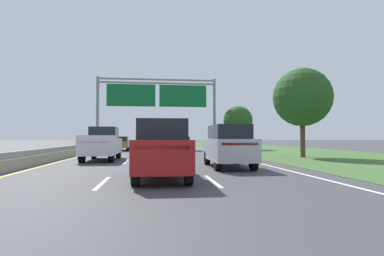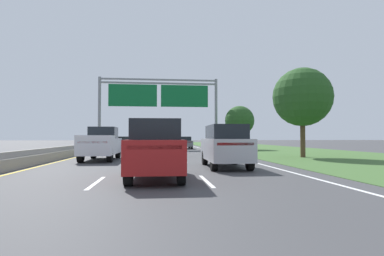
{
  "view_description": "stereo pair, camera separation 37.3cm",
  "coord_description": "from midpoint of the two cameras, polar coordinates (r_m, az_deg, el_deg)",
  "views": [
    {
      "loc": [
        -0.19,
        -0.16,
        1.52
      ],
      "look_at": [
        2.99,
        25.47,
        2.26
      ],
      "focal_mm": 29.25,
      "sensor_mm": 36.0,
      "label": 1
    },
    {
      "loc": [
        0.19,
        -0.21,
        1.52
      ],
      "look_at": [
        2.99,
        25.47,
        2.26
      ],
      "focal_mm": 29.25,
      "sensor_mm": 36.0,
      "label": 2
    }
  ],
  "objects": [
    {
      "name": "lane_striping",
      "position": [
        34.76,
        -6.24,
        -4.13
      ],
      "size": [
        11.96,
        106.0,
        0.01
      ],
      "color": "white",
      "rests_on": "ground"
    },
    {
      "name": "car_red_centre_lane_suv",
      "position": [
        11.42,
        -5.64,
        -3.76
      ],
      "size": [
        1.97,
        4.73,
        2.11
      ],
      "rotation": [
        0.0,
        0.0,
        1.56
      ],
      "color": "maroon",
      "rests_on": "ground"
    },
    {
      "name": "overhead_sign_gantry",
      "position": [
        39.9,
        -5.78,
        5.38
      ],
      "size": [
        15.06,
        0.42,
        9.02
      ],
      "color": "gray",
      "rests_on": "ground"
    },
    {
      "name": "pickup_truck_white",
      "position": [
        21.31,
        -15.73,
        -2.78
      ],
      "size": [
        2.02,
        5.41,
        2.2
      ],
      "rotation": [
        0.0,
        0.0,
        1.57
      ],
      "color": "silver",
      "rests_on": "ground"
    },
    {
      "name": "roadside_tree_near",
      "position": [
        24.82,
        19.89,
        5.3
      ],
      "size": [
        4.35,
        4.35,
        6.67
      ],
      "color": "#4C3823",
      "rests_on": "ground"
    },
    {
      "name": "median_barrier_concrete",
      "position": [
        35.82,
        -16.88,
        -3.44
      ],
      "size": [
        0.6,
        110.0,
        0.85
      ],
      "color": "#99968E",
      "rests_on": "ground"
    },
    {
      "name": "car_grey_right_lane_sedan",
      "position": [
        40.35,
        -1.15,
        -2.64
      ],
      "size": [
        1.84,
        4.41,
        1.57
      ],
      "rotation": [
        0.0,
        0.0,
        1.58
      ],
      "color": "slate",
      "rests_on": "ground"
    },
    {
      "name": "car_navy_centre_lane_sedan",
      "position": [
        23.91,
        -6.03,
        -3.32
      ],
      "size": [
        1.82,
        4.4,
        1.57
      ],
      "rotation": [
        0.0,
        0.0,
        1.57
      ],
      "color": "#161E47",
      "rests_on": "ground"
    },
    {
      "name": "grass_verge_right",
      "position": [
        37.88,
        15.42,
        -3.87
      ],
      "size": [
        14.0,
        110.0,
        0.02
      ],
      "primitive_type": "cube",
      "color": "#3D602D",
      "rests_on": "ground"
    },
    {
      "name": "ground_plane",
      "position": [
        35.22,
        -6.24,
        -4.11
      ],
      "size": [
        220.0,
        220.0,
        0.0
      ],
      "primitive_type": "plane",
      "color": "#3D3D3F"
    },
    {
      "name": "roadside_tree_mid",
      "position": [
        38.77,
        8.94,
        1.34
      ],
      "size": [
        3.58,
        3.58,
        5.33
      ],
      "color": "#4C3823",
      "rests_on": "ground"
    },
    {
      "name": "car_silver_right_lane_suv",
      "position": [
        15.71,
        6.76,
        -3.18
      ],
      "size": [
        2.01,
        4.74,
        2.11
      ],
      "rotation": [
        0.0,
        0.0,
        1.55
      ],
      "color": "#B2B5BA",
      "rests_on": "ground"
    },
    {
      "name": "car_gold_left_lane_sedan",
      "position": [
        36.43,
        -12.32,
        -2.71
      ],
      "size": [
        1.95,
        4.45,
        1.57
      ],
      "rotation": [
        0.0,
        0.0,
        1.6
      ],
      "color": "#A38438",
      "rests_on": "ground"
    }
  ]
}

